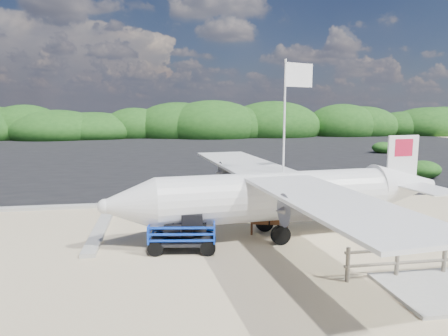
% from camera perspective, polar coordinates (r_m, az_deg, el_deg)
% --- Properties ---
extents(ground, '(160.00, 160.00, 0.00)m').
position_cam_1_polar(ground, '(15.80, -1.15, -9.24)').
color(ground, beige).
extents(asphalt_apron, '(90.00, 50.00, 0.04)m').
position_cam_1_polar(asphalt_apron, '(45.21, -6.52, 2.32)').
color(asphalt_apron, '#B2B2B2').
rests_on(asphalt_apron, ground).
extents(vegetation_band, '(124.00, 8.00, 4.40)m').
position_cam_1_polar(vegetation_band, '(70.10, -7.52, 4.47)').
color(vegetation_band, '#B2B2B2').
rests_on(vegetation_band, ground).
extents(fence, '(6.40, 2.00, 1.10)m').
position_cam_1_polar(fence, '(13.67, 28.80, -13.21)').
color(fence, '#B2B2B2').
rests_on(fence, ground).
extents(baggage_cart, '(2.59, 1.71, 1.21)m').
position_cam_1_polar(baggage_cart, '(14.00, -5.89, -11.66)').
color(baggage_cart, blue).
rests_on(baggage_cart, ground).
extents(flagpole, '(1.43, 0.99, 6.61)m').
position_cam_1_polar(flagpole, '(15.92, 8.26, -9.20)').
color(flagpole, white).
rests_on(flagpole, ground).
extents(signboard, '(1.50, 0.56, 1.25)m').
position_cam_1_polar(signboard, '(15.58, 6.45, -9.56)').
color(signboard, brown).
rests_on(signboard, ground).
extents(crew_a, '(0.66, 0.45, 1.78)m').
position_cam_1_polar(crew_a, '(17.62, 0.65, -4.37)').
color(crew_a, navy).
rests_on(crew_a, ground).
extents(crew_b, '(0.82, 0.64, 1.66)m').
position_cam_1_polar(crew_b, '(17.25, -8.99, -4.96)').
color(crew_b, navy).
rests_on(crew_b, ground).
extents(crew_c, '(1.07, 0.67, 1.70)m').
position_cam_1_polar(crew_c, '(20.43, 3.75, -2.72)').
color(crew_c, navy).
rests_on(crew_c, ground).
extents(aircraft_large, '(17.45, 17.45, 4.77)m').
position_cam_1_polar(aircraft_large, '(36.51, 9.95, 0.78)').
color(aircraft_large, '#B2B2B2').
rests_on(aircraft_large, ground).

